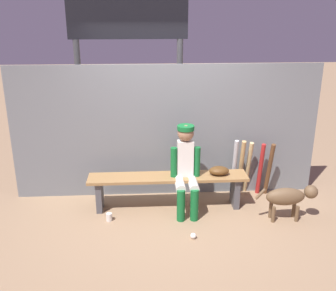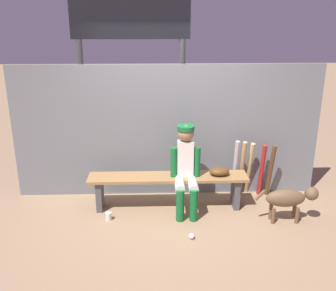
{
  "view_description": "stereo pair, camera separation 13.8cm",
  "coord_description": "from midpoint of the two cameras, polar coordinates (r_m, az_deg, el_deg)",
  "views": [
    {
      "loc": [
        -0.31,
        -5.02,
        2.72
      ],
      "look_at": [
        0.0,
        0.0,
        0.94
      ],
      "focal_mm": 42.08,
      "sensor_mm": 36.0,
      "label": 1
    },
    {
      "loc": [
        -0.17,
        -5.02,
        2.72
      ],
      "look_at": [
        0.0,
        0.0,
        0.94
      ],
      "focal_mm": 42.08,
      "sensor_mm": 36.0,
      "label": 2
    }
  ],
  "objects": [
    {
      "name": "cup_on_bench",
      "position": [
        5.51,
        3.39,
        -3.78
      ],
      "size": [
        0.08,
        0.08,
        0.11
      ],
      "primitive_type": "cylinder",
      "color": "red",
      "rests_on": "dugout_bench"
    },
    {
      "name": "bat_aluminum_red",
      "position": [
        6.05,
        12.59,
        -3.36
      ],
      "size": [
        0.08,
        0.17,
        0.83
      ],
      "primitive_type": "cylinder",
      "rotation": [
        0.12,
        0.0,
        0.13
      ],
      "color": "#B22323",
      "rests_on": "ground_plane"
    },
    {
      "name": "bat_aluminum_silver",
      "position": [
        5.9,
        8.9,
        -3.28
      ],
      "size": [
        0.07,
        0.18,
        0.91
      ],
      "primitive_type": "cylinder",
      "rotation": [
        0.13,
        0.0,
        0.05
      ],
      "color": "#B7B7BC",
      "rests_on": "ground_plane"
    },
    {
      "name": "chainlink_fence",
      "position": [
        5.75,
        -0.97,
        1.97
      ],
      "size": [
        4.47,
        0.03,
        1.97
      ],
      "primitive_type": "cube",
      "color": "slate",
      "rests_on": "ground_plane"
    },
    {
      "name": "dog",
      "position": [
        5.48,
        16.5,
        -7.13
      ],
      "size": [
        0.84,
        0.2,
        0.49
      ],
      "color": "brown",
      "rests_on": "ground_plane"
    },
    {
      "name": "cup_on_ground",
      "position": [
        5.42,
        -9.26,
        -10.2
      ],
      "size": [
        0.08,
        0.08,
        0.11
      ],
      "primitive_type": "cylinder",
      "color": "silver",
      "rests_on": "ground_plane"
    },
    {
      "name": "baseball_glove",
      "position": [
        5.55,
        6.69,
        -3.65
      ],
      "size": [
        0.28,
        0.2,
        0.12
      ],
      "primitive_type": "ellipsoid",
      "color": "#593819",
      "rests_on": "dugout_bench"
    },
    {
      "name": "player_seated",
      "position": [
        5.34,
        1.89,
        -3.08
      ],
      "size": [
        0.41,
        0.55,
        1.22
      ],
      "color": "silver",
      "rests_on": "ground_plane"
    },
    {
      "name": "baseball",
      "position": [
        5.0,
        2.87,
        -12.93
      ],
      "size": [
        0.07,
        0.07,
        0.07
      ],
      "primitive_type": "sphere",
      "color": "white",
      "rests_on": "ground_plane"
    },
    {
      "name": "scoreboard",
      "position": [
        6.44,
        -5.87,
        15.84
      ],
      "size": [
        2.15,
        0.27,
        3.32
      ],
      "color": "#3F3F42",
      "rests_on": "ground_plane"
    },
    {
      "name": "dugout_bench",
      "position": [
        5.55,
        -0.72,
        -5.51
      ],
      "size": [
        2.22,
        0.36,
        0.49
      ],
      "color": "olive",
      "rests_on": "ground_plane"
    },
    {
      "name": "bat_wood_dark",
      "position": [
        6.04,
        13.79,
        -3.39
      ],
      "size": [
        0.09,
        0.22,
        0.85
      ],
      "primitive_type": "cylinder",
      "rotation": [
        0.18,
        0.0,
        0.13
      ],
      "color": "brown",
      "rests_on": "ground_plane"
    },
    {
      "name": "bat_wood_tan",
      "position": [
        5.96,
        9.86,
        -3.14
      ],
      "size": [
        0.07,
        0.26,
        0.9
      ],
      "primitive_type": "cylinder",
      "rotation": [
        0.22,
        0.0,
        -0.01
      ],
      "color": "tan",
      "rests_on": "ground_plane"
    },
    {
      "name": "bat_wood_natural",
      "position": [
        6.04,
        10.86,
        -3.13
      ],
      "size": [
        0.09,
        0.24,
        0.85
      ],
      "primitive_type": "cylinder",
      "rotation": [
        0.2,
        0.0,
        0.1
      ],
      "color": "tan",
      "rests_on": "ground_plane"
    },
    {
      "name": "ground_plane",
      "position": [
        5.71,
        -0.7,
        -8.89
      ],
      "size": [
        30.0,
        30.0,
        0.0
      ],
      "primitive_type": "plane",
      "color": "#937556"
    }
  ]
}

